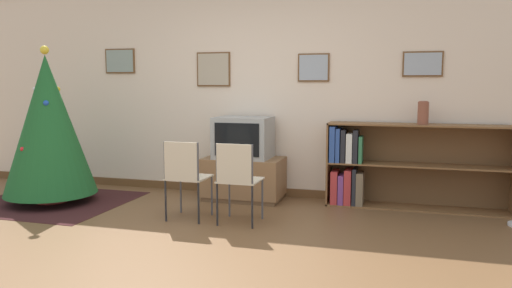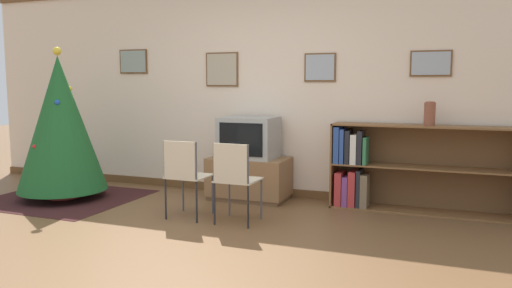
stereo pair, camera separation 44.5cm
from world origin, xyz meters
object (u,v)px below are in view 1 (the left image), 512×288
folding_chair_left (185,175)px  tv_console (244,178)px  television (243,138)px  folding_chair_right (237,178)px  christmas_tree (48,125)px  vase (423,113)px  bookshelf (385,167)px

folding_chair_left → tv_console: bearing=75.3°
television → folding_chair_right: 1.13m
folding_chair_right → tv_console: bearing=104.7°
christmas_tree → folding_chair_right: christmas_tree is taller
tv_console → folding_chair_left: (-0.28, -1.06, 0.22)m
christmas_tree → folding_chair_right: 2.46m
tv_console → vase: (2.03, 0.08, 0.83)m
television → folding_chair_right: television is taller
christmas_tree → folding_chair_right: (2.41, -0.27, -0.44)m
folding_chair_left → vase: (2.31, 1.14, 0.61)m
television → vase: size_ratio=2.56×
folding_chair_left → vase: 2.65m
folding_chair_left → folding_chair_right: 0.56m
christmas_tree → vase: bearing=11.8°
christmas_tree → bookshelf: size_ratio=0.92×
folding_chair_left → christmas_tree: bearing=171.6°
television → folding_chair_right: bearing=-75.3°
television → bookshelf: (1.65, 0.12, -0.30)m
tv_console → television: television is taller
television → folding_chair_right: (0.28, -1.06, -0.28)m
tv_console → folding_chair_right: size_ratio=1.15×
christmas_tree → tv_console: bearing=20.4°
tv_console → television: size_ratio=1.44×
tv_console → vase: vase is taller
television → folding_chair_left: 1.13m
tv_console → bookshelf: bearing=4.0°
tv_console → bookshelf: bookshelf is taller
folding_chair_left → vase: bearing=26.3°
christmas_tree → television: 2.28m
tv_console → television: (-0.00, -0.00, 0.50)m
tv_console → folding_chair_left: folding_chair_left is taller
tv_console → folding_chair_left: bearing=-104.7°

